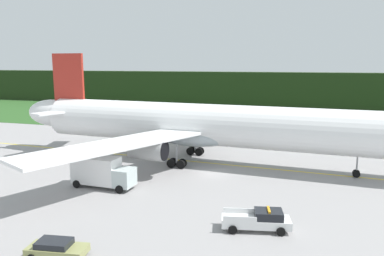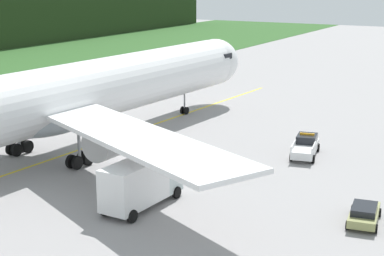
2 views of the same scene
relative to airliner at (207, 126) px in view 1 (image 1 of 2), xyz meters
name	(u,v)px [view 1 (image 1 of 2)]	position (x,y,z in m)	size (l,w,h in m)	color
ground	(212,174)	(1.99, -4.92, -5.36)	(320.00, 320.00, 0.00)	gray
grass_verge	(258,119)	(1.99, 43.98, -5.34)	(320.00, 46.35, 0.04)	#2B5422
distant_tree_line	(268,90)	(1.99, 69.18, 0.17)	(288.00, 6.09, 11.07)	#203217
taxiway_centerline_main	(210,163)	(0.51, -0.03, -5.36)	(80.37, 0.30, 0.01)	yellow
airliner	(207,126)	(0.00, 0.00, 0.00)	(61.08, 49.60, 15.46)	white
ops_pickup_truck	(259,220)	(9.70, -19.68, -4.46)	(6.06, 3.11, 1.94)	white
catering_truck	(102,171)	(-8.80, -13.62, -3.51)	(7.39, 2.94, 3.66)	#B5C3C2
staff_car	(56,248)	(-3.92, -28.47, -4.66)	(4.55, 2.53, 1.30)	#8D8F54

